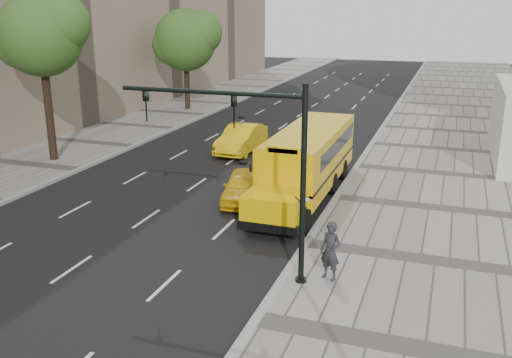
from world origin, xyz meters
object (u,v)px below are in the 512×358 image
(school_bus, at_px, (308,157))
(pedestrian, at_px, (330,251))
(taxi_far, at_px, (241,139))
(traffic_signal, at_px, (259,157))
(taxi_near, at_px, (243,186))
(tree_c, at_px, (186,39))
(tree_b, at_px, (42,34))

(school_bus, bearing_deg, pedestrian, -71.33)
(taxi_far, xyz_separation_m, traffic_signal, (6.42, -15.51, 3.27))
(school_bus, relative_size, taxi_near, 2.87)
(taxi_far, height_order, traffic_signal, traffic_signal)
(school_bus, height_order, traffic_signal, traffic_signal)
(taxi_far, distance_m, pedestrian, 17.36)
(tree_c, bearing_deg, pedestrian, -56.40)
(tree_c, bearing_deg, taxi_far, -52.10)
(taxi_near, distance_m, traffic_signal, 8.48)
(tree_b, bearing_deg, taxi_far, 31.49)
(pedestrian, distance_m, traffic_signal, 3.75)
(taxi_near, height_order, taxi_far, taxi_far)
(tree_b, distance_m, taxi_far, 12.45)
(school_bus, bearing_deg, taxi_far, 131.83)
(tree_b, distance_m, tree_c, 17.46)
(school_bus, height_order, taxi_far, school_bus)
(tree_c, height_order, traffic_signal, tree_c)
(tree_c, distance_m, pedestrian, 32.57)
(school_bus, relative_size, pedestrian, 6.01)
(school_bus, bearing_deg, traffic_signal, -85.66)
(traffic_signal, bearing_deg, taxi_far, 112.48)
(taxi_near, distance_m, pedestrian, 8.56)
(tree_b, relative_size, traffic_signal, 1.45)
(taxi_far, bearing_deg, school_bus, -47.72)
(school_bus, distance_m, taxi_near, 3.40)
(tree_b, bearing_deg, pedestrian, -27.84)
(traffic_signal, bearing_deg, tree_b, 147.66)
(taxi_far, bearing_deg, tree_b, -148.05)
(tree_c, height_order, taxi_near, tree_c)
(school_bus, bearing_deg, tree_b, 177.04)
(pedestrian, bearing_deg, tree_b, 172.80)
(taxi_far, relative_size, traffic_signal, 0.78)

